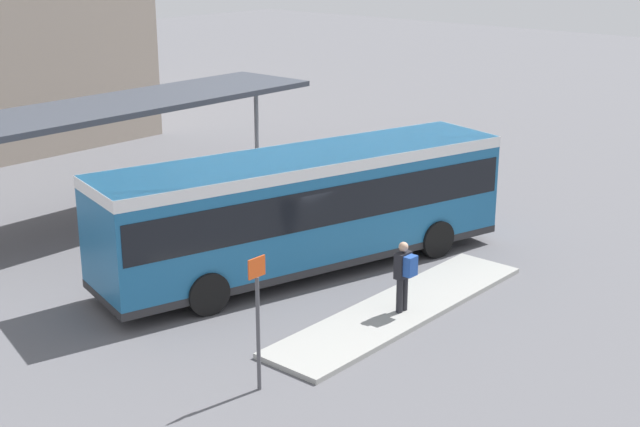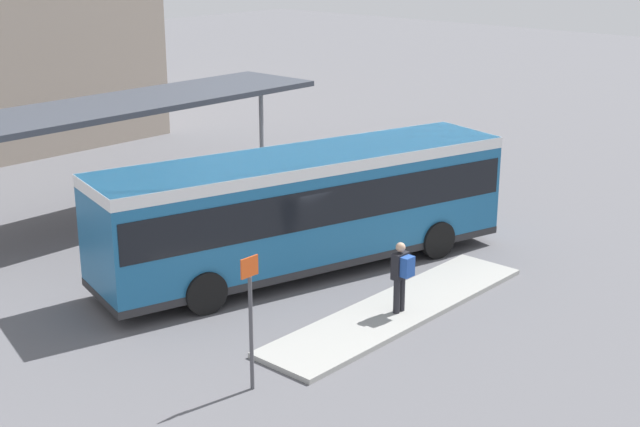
% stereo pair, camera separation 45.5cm
% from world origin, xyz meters
% --- Properties ---
extents(ground_plane, '(120.00, 120.00, 0.00)m').
position_xyz_m(ground_plane, '(0.00, 0.00, 0.00)').
color(ground_plane, '#5B5B60').
extents(curb_island, '(8.21, 1.80, 0.12)m').
position_xyz_m(curb_island, '(-0.58, -3.59, 0.06)').
color(curb_island, '#9E9E99').
rests_on(curb_island, ground_plane).
extents(city_bus, '(11.73, 5.50, 3.19)m').
position_xyz_m(city_bus, '(0.01, -0.00, 1.86)').
color(city_bus, '#1E6093').
rests_on(city_bus, ground_plane).
extents(pedestrian_waiting, '(0.43, 0.44, 1.73)m').
position_xyz_m(pedestrian_waiting, '(-0.79, -3.80, 1.11)').
color(pedestrian_waiting, '#232328').
rests_on(pedestrian_waiting, curb_island).
extents(bicycle_black, '(0.48, 1.57, 0.68)m').
position_xyz_m(bicycle_black, '(9.95, 2.43, 0.34)').
color(bicycle_black, black).
rests_on(bicycle_black, ground_plane).
extents(bicycle_blue, '(0.48, 1.66, 0.72)m').
position_xyz_m(bicycle_blue, '(9.99, 3.24, 0.36)').
color(bicycle_blue, black).
rests_on(bicycle_blue, ground_plane).
extents(bicycle_yellow, '(0.48, 1.78, 0.77)m').
position_xyz_m(bicycle_yellow, '(9.95, 4.05, 0.39)').
color(bicycle_yellow, black).
rests_on(bicycle_yellow, ground_plane).
extents(station_shelter, '(13.21, 3.38, 3.70)m').
position_xyz_m(station_shelter, '(-0.02, 7.43, 3.56)').
color(station_shelter, '#383D47').
rests_on(station_shelter, ground_plane).
extents(platform_sign, '(0.44, 0.08, 2.80)m').
position_xyz_m(platform_sign, '(-5.55, -3.73, 1.56)').
color(platform_sign, '#4C4C51').
rests_on(platform_sign, ground_plane).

